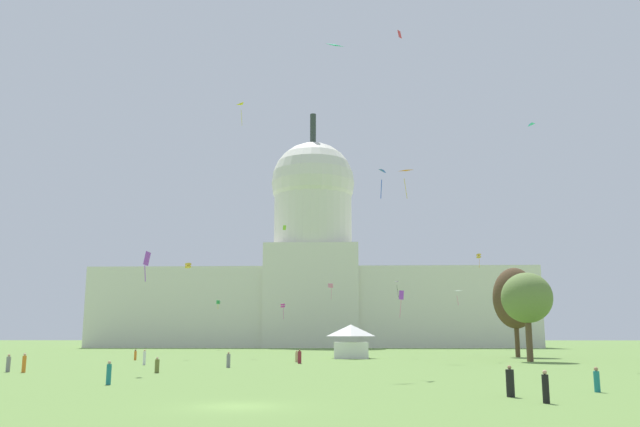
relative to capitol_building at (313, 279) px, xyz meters
name	(u,v)px	position (x,y,z in m)	size (l,w,h in m)	color
ground_plane	(238,406)	(4.16, -155.46, -19.33)	(800.00, 800.00, 0.00)	olive
capitol_building	(313,279)	(0.00, 0.00, 0.00)	(124.07, 25.02, 69.32)	silver
event_tent	(351,341)	(10.26, -87.72, -16.81)	(5.32, 6.74, 5.03)	white
tree_east_mid	(527,298)	(33.73, -99.81, -11.03)	(9.05, 9.23, 11.72)	brown
tree_east_near	(515,298)	(36.66, -82.16, -10.08)	(8.56, 7.95, 14.15)	#4C3823
person_white_back_center	(144,358)	(-14.23, -110.96, -18.48)	(0.47, 0.47, 1.80)	silver
person_teal_mid_right	(597,381)	(24.96, -146.58, -18.62)	(0.40, 0.40, 1.52)	#1E757A
person_grey_mid_left	(8,364)	(-22.57, -126.35, -18.55)	(0.42, 0.42, 1.68)	gray
person_orange_near_tree_west	(24,363)	(-20.68, -127.11, -18.49)	(0.51, 0.51, 1.78)	orange
person_teal_mid_center	(109,373)	(-7.33, -141.67, -18.55)	(0.47, 0.47, 1.66)	#1E757A
person_maroon_edge_west	(300,357)	(3.80, -106.87, -18.55)	(0.61, 0.61, 1.72)	maroon
person_orange_near_tree_east	(135,355)	(-19.89, -96.69, -18.63)	(0.46, 0.46, 1.50)	orange
person_tan_back_left	(297,357)	(3.10, -102.34, -18.64)	(0.53, 0.53, 1.50)	tan
person_grey_near_tent	(228,361)	(-3.19, -117.01, -18.58)	(0.58, 0.58, 1.64)	gray
person_black_back_right	(546,388)	(19.80, -153.44, -18.55)	(0.37, 0.37, 1.68)	black
person_olive_deep_crowd	(157,366)	(-8.04, -127.19, -18.67)	(0.53, 0.53, 1.45)	olive
person_black_front_center	(510,383)	(18.85, -149.95, -18.53)	(0.56, 0.56, 1.76)	black
kite_gold_mid	(479,256)	(43.35, -22.48, 3.84)	(1.18, 1.20, 3.59)	gold
kite_violet_low	(401,297)	(18.20, -85.53, -10.10)	(0.81, 0.39, 4.21)	purple
kite_cyan_mid	(536,127)	(32.73, -111.79, 9.02)	(0.78, 1.25, 0.20)	#33BCDB
kite_magenta_low	(283,306)	(-6.44, -22.71, -8.61)	(1.17, 1.17, 3.83)	#D1339E
kite_blue_mid	(379,174)	(12.76, -127.83, -0.68)	(0.96, 1.40, 2.74)	blue
kite_lime_mid	(285,228)	(-5.70, -27.97, 10.57)	(0.95, 0.53, 1.29)	#8CD133
kite_black_low	(397,285)	(22.44, -23.23, -3.40)	(1.12, 0.86, 3.66)	black
kite_green_low	(218,302)	(-20.94, -32.81, -8.19)	(0.77, 0.81, 2.08)	green
kite_yellow_high	(242,108)	(-10.18, -69.56, 27.15)	(1.71, 1.62, 4.03)	yellow
kite_turquoise_mid	(337,47)	(8.73, -122.41, 14.84)	(1.72, 1.15, 0.30)	teal
kite_red_high	(400,34)	(20.08, -72.90, 40.22)	(0.88, 0.89, 1.56)	red
kite_white_low	(458,293)	(31.32, -60.53, -7.77)	(1.34, 0.71, 2.77)	white
kite_orange_mid	(407,174)	(18.56, -95.67, 7.20)	(1.84, 1.19, 3.95)	orange
kite_pink_low	(331,286)	(5.72, -23.82, -3.65)	(1.28, 1.31, 4.04)	pink
kite_gold_low	(188,266)	(-14.37, -90.78, -5.50)	(0.91, 0.89, 0.78)	gold
kite_violet_low_b	(147,260)	(-9.01, -128.73, -8.99)	(0.45, 0.91, 2.82)	purple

